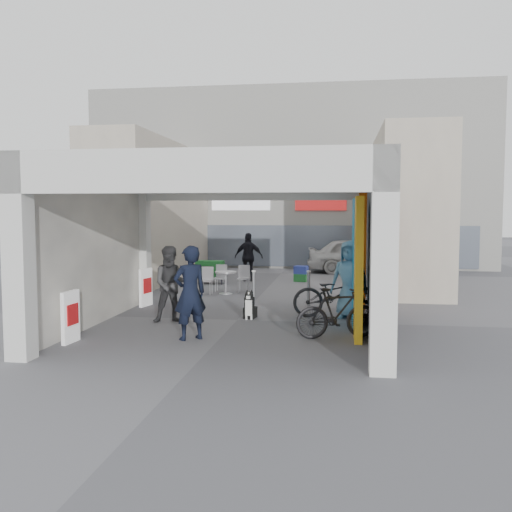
% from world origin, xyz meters
% --- Properties ---
extents(ground, '(90.00, 90.00, 0.00)m').
position_xyz_m(ground, '(0.00, 0.00, 0.00)').
color(ground, '#5D5D62').
rests_on(ground, ground).
extents(arcade_canopy, '(6.40, 6.45, 6.40)m').
position_xyz_m(arcade_canopy, '(0.54, -0.82, 2.30)').
color(arcade_canopy, silver).
rests_on(arcade_canopy, ground).
extents(far_building, '(18.00, 4.08, 8.00)m').
position_xyz_m(far_building, '(-0.00, 13.99, 3.99)').
color(far_building, white).
rests_on(far_building, ground).
extents(plaza_bldg_left, '(2.00, 9.00, 5.00)m').
position_xyz_m(plaza_bldg_left, '(-4.50, 7.50, 2.50)').
color(plaza_bldg_left, '#B9AE9A').
rests_on(plaza_bldg_left, ground).
extents(plaza_bldg_right, '(2.00, 9.00, 5.00)m').
position_xyz_m(plaza_bldg_right, '(4.50, 7.50, 2.50)').
color(plaza_bldg_right, '#B9AE9A').
rests_on(plaza_bldg_right, ground).
extents(bollard_left, '(0.09, 0.09, 0.81)m').
position_xyz_m(bollard_left, '(-1.62, 2.50, 0.41)').
color(bollard_left, gray).
rests_on(bollard_left, ground).
extents(bollard_center, '(0.09, 0.09, 0.88)m').
position_xyz_m(bollard_center, '(0.02, 2.44, 0.44)').
color(bollard_center, gray).
rests_on(bollard_center, ground).
extents(bollard_right, '(0.09, 0.09, 0.92)m').
position_xyz_m(bollard_right, '(1.52, 2.27, 0.46)').
color(bollard_right, gray).
rests_on(bollard_right, ground).
extents(advert_board_near, '(0.14, 0.55, 1.00)m').
position_xyz_m(advert_board_near, '(-2.75, -2.71, 0.51)').
color(advert_board_near, white).
rests_on(advert_board_near, ground).
extents(advert_board_far, '(0.20, 0.55, 1.00)m').
position_xyz_m(advert_board_far, '(-2.75, 1.56, 0.51)').
color(advert_board_far, white).
rests_on(advert_board_far, ground).
extents(cafe_set, '(1.37, 1.11, 0.83)m').
position_xyz_m(cafe_set, '(-1.20, 4.30, 0.29)').
color(cafe_set, '#B6B5BB').
rests_on(cafe_set, ground).
extents(produce_stand, '(1.19, 0.64, 0.78)m').
position_xyz_m(produce_stand, '(-2.17, 6.47, 0.31)').
color(produce_stand, black).
rests_on(produce_stand, ground).
extents(crate_stack, '(0.52, 0.45, 0.56)m').
position_xyz_m(crate_stack, '(0.97, 7.46, 0.28)').
color(crate_stack, '#1B6026').
rests_on(crate_stack, ground).
extents(border_collie, '(0.26, 0.50, 0.70)m').
position_xyz_m(border_collie, '(0.26, 0.20, 0.28)').
color(border_collie, black).
rests_on(border_collie, ground).
extents(man_with_dog, '(0.80, 0.76, 1.85)m').
position_xyz_m(man_with_dog, '(-0.55, -2.11, 0.93)').
color(man_with_dog, black).
rests_on(man_with_dog, ground).
extents(man_back_turned, '(1.01, 0.90, 1.74)m').
position_xyz_m(man_back_turned, '(-1.42, -0.48, 0.87)').
color(man_back_turned, '#363638').
rests_on(man_back_turned, ground).
extents(man_elderly, '(1.03, 0.83, 1.84)m').
position_xyz_m(man_elderly, '(2.58, 0.65, 0.92)').
color(man_elderly, '#588CAB').
rests_on(man_elderly, ground).
extents(man_crates, '(1.02, 0.43, 1.74)m').
position_xyz_m(man_crates, '(-0.91, 7.35, 0.87)').
color(man_crates, black).
rests_on(man_crates, ground).
extents(bicycle_front, '(2.21, 1.12, 1.11)m').
position_xyz_m(bicycle_front, '(2.28, 0.72, 0.55)').
color(bicycle_front, black).
rests_on(bicycle_front, ground).
extents(bicycle_rear, '(1.75, 1.00, 1.01)m').
position_xyz_m(bicycle_rear, '(2.30, -1.57, 0.51)').
color(bicycle_rear, black).
rests_on(bicycle_rear, ground).
extents(white_van, '(4.28, 1.89, 1.43)m').
position_xyz_m(white_van, '(3.12, 10.73, 0.72)').
color(white_van, silver).
rests_on(white_van, ground).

